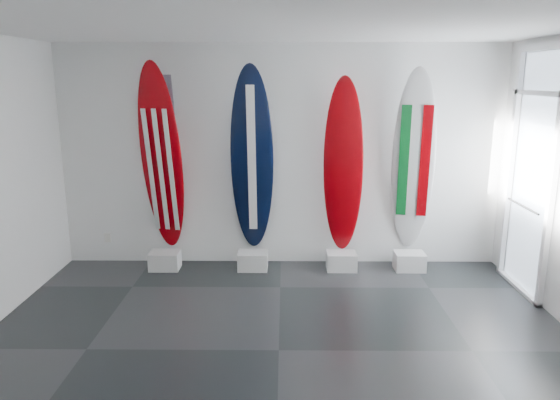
{
  "coord_description": "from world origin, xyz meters",
  "views": [
    {
      "loc": [
        0.05,
        -4.52,
        2.54
      ],
      "look_at": [
        -0.0,
        1.4,
        1.15
      ],
      "focal_mm": 33.33,
      "sensor_mm": 36.0,
      "label": 1
    }
  ],
  "objects_px": {
    "surfboard_usa": "(161,159)",
    "surfboard_navy": "(252,160)",
    "surfboard_swiss": "(343,166)",
    "surfboard_italy": "(413,162)"
  },
  "relations": [
    {
      "from": "surfboard_usa",
      "to": "surfboard_navy",
      "type": "xyz_separation_m",
      "value": [
        1.2,
        0.0,
        -0.02
      ]
    },
    {
      "from": "surfboard_usa",
      "to": "surfboard_swiss",
      "type": "height_order",
      "value": "surfboard_usa"
    },
    {
      "from": "surfboard_navy",
      "to": "surfboard_swiss",
      "type": "distance_m",
      "value": 1.21
    },
    {
      "from": "surfboard_swiss",
      "to": "surfboard_usa",
      "type": "bearing_deg",
      "value": -165.35
    },
    {
      "from": "surfboard_navy",
      "to": "surfboard_usa",
      "type": "bearing_deg",
      "value": -178.76
    },
    {
      "from": "surfboard_usa",
      "to": "surfboard_italy",
      "type": "height_order",
      "value": "surfboard_usa"
    },
    {
      "from": "surfboard_navy",
      "to": "surfboard_swiss",
      "type": "height_order",
      "value": "surfboard_navy"
    },
    {
      "from": "surfboard_usa",
      "to": "surfboard_navy",
      "type": "distance_m",
      "value": 1.2
    },
    {
      "from": "surfboard_navy",
      "to": "surfboard_italy",
      "type": "xyz_separation_m",
      "value": [
        2.13,
        0.0,
        -0.02
      ]
    },
    {
      "from": "surfboard_usa",
      "to": "surfboard_italy",
      "type": "relative_size",
      "value": 1.03
    }
  ]
}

